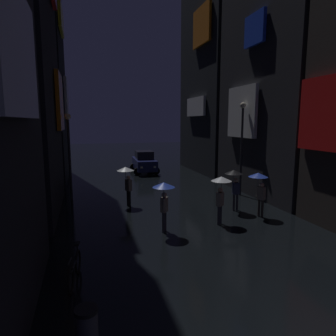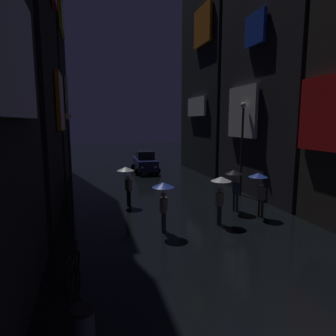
% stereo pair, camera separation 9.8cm
% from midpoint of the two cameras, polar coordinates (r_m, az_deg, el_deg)
% --- Properties ---
extents(building_left_far, '(4.25, 7.31, 22.27)m').
position_cam_midpoint_polar(building_left_far, '(25.77, -24.70, 23.01)').
color(building_left_far, black).
rests_on(building_left_far, ground).
extents(building_right_far, '(4.25, 8.63, 23.38)m').
position_cam_midpoint_polar(building_right_far, '(28.79, 9.39, 23.20)').
color(building_right_far, black).
rests_on(building_right_far, ground).
extents(pedestrian_midstreet_centre_blue, '(0.90, 0.90, 2.12)m').
position_cam_midpoint_polar(pedestrian_midstreet_centre_blue, '(14.77, 16.78, -2.63)').
color(pedestrian_midstreet_centre_blue, '#38332D').
rests_on(pedestrian_midstreet_centre_blue, ground).
extents(pedestrian_foreground_right_clear, '(0.90, 0.90, 2.12)m').
position_cam_midpoint_polar(pedestrian_foreground_right_clear, '(16.11, -8.10, -1.40)').
color(pedestrian_foreground_right_clear, black).
rests_on(pedestrian_foreground_right_clear, ground).
extents(pedestrian_far_right_blue, '(0.90, 0.90, 2.12)m').
position_cam_midpoint_polar(pedestrian_far_right_blue, '(12.06, -1.03, -4.79)').
color(pedestrian_far_right_blue, '#2D2D38').
rests_on(pedestrian_far_right_blue, ground).
extents(pedestrian_midstreet_left_clear, '(0.90, 0.90, 2.12)m').
position_cam_midpoint_polar(pedestrian_midstreet_left_clear, '(13.37, 9.85, -3.56)').
color(pedestrian_midstreet_left_clear, '#2D2D38').
rests_on(pedestrian_midstreet_left_clear, ground).
extents(pedestrian_near_crossing_black, '(0.90, 0.90, 2.12)m').
position_cam_midpoint_polar(pedestrian_near_crossing_black, '(15.40, 12.36, -1.99)').
color(pedestrian_near_crossing_black, '#2D2D38').
rests_on(pedestrian_near_crossing_black, ground).
extents(bicycle_parked_at_storefront, '(0.34, 1.81, 0.96)m').
position_cam_midpoint_polar(bicycle_parked_at_storefront, '(9.30, -17.65, -17.94)').
color(bicycle_parked_at_storefront, black).
rests_on(bicycle_parked_at_storefront, ground).
extents(car_distant, '(2.36, 4.20, 1.92)m').
position_cam_midpoint_polar(car_distant, '(26.74, -4.66, 1.13)').
color(car_distant, navy).
rests_on(car_distant, ground).
extents(streetlamp_left_far, '(0.36, 0.36, 4.97)m').
position_cam_midpoint_polar(streetlamp_left_far, '(17.81, -18.48, 4.03)').
color(streetlamp_left_far, '#2D2D33').
rests_on(streetlamp_left_far, ground).
extents(streetlamp_right_far, '(0.36, 0.36, 5.64)m').
position_cam_midpoint_polar(streetlamp_right_far, '(18.64, 13.75, 5.55)').
color(streetlamp_right_far, '#2D2D33').
rests_on(streetlamp_right_far, ground).
extents(trash_bin, '(0.46, 0.46, 0.93)m').
position_cam_midpoint_polar(trash_bin, '(6.88, -15.65, -27.57)').
color(trash_bin, '#3F3F47').
rests_on(trash_bin, ground).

